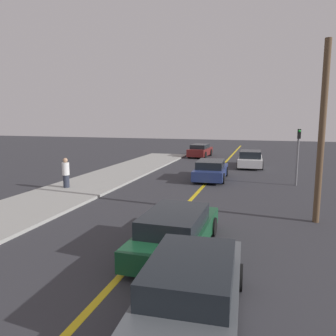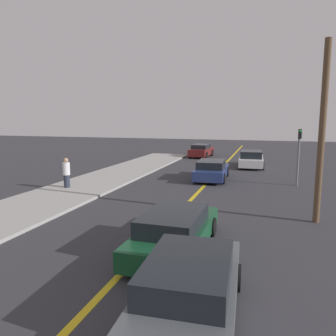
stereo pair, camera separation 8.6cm
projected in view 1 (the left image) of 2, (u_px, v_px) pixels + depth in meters
road_center_line at (202, 188)px, 18.64m from camera, size 0.20×60.00×0.01m
sidewalk_left at (89, 184)px, 19.29m from camera, size 3.98×33.53×0.13m
car_near_right_lane at (193, 289)px, 6.36m from camera, size 2.07×4.40×1.36m
car_ahead_center at (176, 231)px, 9.83m from camera, size 1.97×4.74×1.24m
car_far_distant at (211, 170)px, 21.19m from camera, size 2.09×4.46×1.26m
car_parked_left_lot at (250, 159)px, 26.53m from camera, size 2.08×4.40×1.34m
car_oncoming_far at (200, 151)px, 33.41m from camera, size 2.02×4.24×1.30m
pedestrian_mid_group at (66, 173)px, 18.06m from camera, size 0.39×0.39×1.65m
traffic_light at (298, 150)px, 18.97m from camera, size 0.18×0.40×3.32m
utility_pole at (322, 134)px, 12.05m from camera, size 0.24×0.24×6.75m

